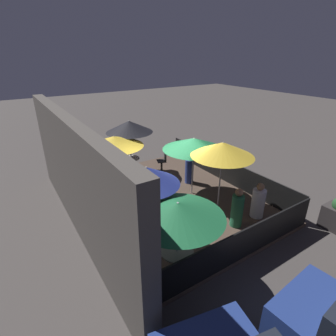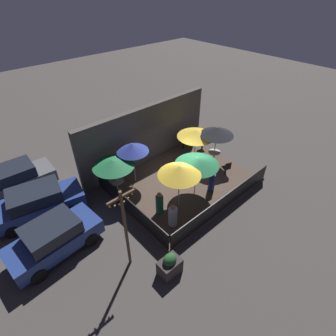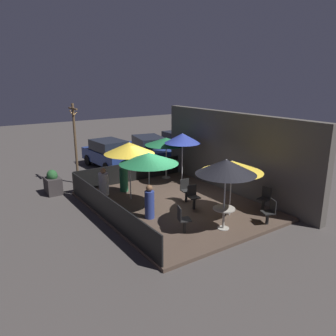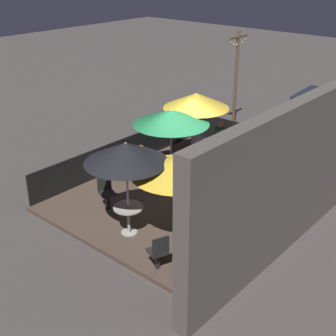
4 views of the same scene
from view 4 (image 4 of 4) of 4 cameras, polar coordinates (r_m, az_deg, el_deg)
ground_plane at (r=13.89m, az=3.26°, el=-3.37°), size 60.00×60.00×0.00m
patio_deck at (r=13.86m, az=3.26°, el=-3.16°), size 7.57×5.97×0.12m
building_wall at (r=11.62m, az=16.07°, el=-0.16°), size 9.17×0.36×3.68m
fence_front at (r=15.42m, az=-5.34°, el=1.97°), size 7.37×0.05×0.95m
fence_side_left at (r=16.50m, az=11.33°, el=3.15°), size 0.05×5.77×0.95m
patio_umbrella_0 at (r=14.88m, az=16.89°, el=6.05°), size 2.16×2.16×2.10m
patio_umbrella_1 at (r=10.93m, az=-5.14°, el=1.88°), size 2.01×2.01×2.44m
patio_umbrella_2 at (r=10.90m, az=1.24°, el=0.28°), size 2.29×2.29×2.11m
patio_umbrella_3 at (r=13.75m, az=0.37°, el=6.22°), size 2.28×2.28×2.26m
patio_umbrella_4 at (r=14.78m, az=3.47°, el=8.21°), size 2.09×2.09×2.46m
patio_umbrella_5 at (r=13.63m, az=15.02°, el=6.10°), size 1.72×1.72×2.49m
dining_table_0 at (r=15.33m, az=16.29°, el=1.42°), size 0.80×0.80×0.77m
dining_table_1 at (r=11.65m, az=-4.84°, el=-5.43°), size 0.75×0.75×0.75m
patio_chair_0 at (r=10.38m, az=-1.16°, el=-10.11°), size 0.52×0.52×0.91m
patio_chair_1 at (r=10.55m, az=5.97°, el=-9.53°), size 0.45×0.45×0.92m
patio_chair_2 at (r=12.82m, az=2.26°, el=-2.65°), size 0.45×0.45×0.95m
patio_chair_3 at (r=13.27m, az=5.20°, el=-1.72°), size 0.46×0.46×0.96m
patio_chair_4 at (r=12.87m, az=-7.53°, el=-2.81°), size 0.51×0.51×0.94m
patron_0 at (r=16.02m, az=6.32°, el=3.27°), size 0.52×0.52×1.32m
patron_1 at (r=16.58m, az=3.60°, el=3.95°), size 0.49×0.49×1.24m
patron_2 at (r=14.04m, az=-3.25°, el=0.15°), size 0.49×0.49×1.28m
planter_box at (r=18.94m, az=2.73°, el=6.16°), size 0.91×0.63×1.13m
light_post at (r=18.36m, az=8.29°, el=10.90°), size 1.10×0.12×3.97m
parked_car_0 at (r=19.27m, az=17.80°, el=6.38°), size 3.95×2.03×1.62m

